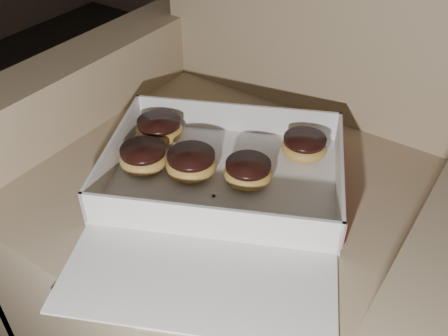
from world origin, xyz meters
TOP-DOWN VIEW (x-y plane):
  - armchair at (-0.13, 0.97)m, footprint 0.95×0.80m
  - bakery_box at (-0.12, 0.84)m, footprint 0.60×0.64m
  - donut_a at (-0.32, 0.91)m, footprint 0.10×0.10m
  - donut_b at (-0.05, 1.03)m, footprint 0.09×0.09m
  - donut_c at (-0.10, 0.89)m, footprint 0.09×0.09m
  - donut_d at (-0.20, 0.85)m, footprint 0.10×0.10m
  - donut_e at (-0.29, 0.82)m, footprint 0.09×0.09m
  - crumb_a at (-0.13, 0.82)m, footprint 0.01×0.01m
  - crumb_b at (-0.01, 0.82)m, footprint 0.01×0.01m
  - crumb_c at (-0.23, 0.83)m, footprint 0.01×0.01m

SIDE VIEW (x-z plane):
  - armchair at x=-0.13m, z-range -0.18..0.80m
  - crumb_a at x=-0.13m, z-range 0.45..0.45m
  - crumb_b at x=-0.01m, z-range 0.45..0.45m
  - crumb_c at x=-0.23m, z-range 0.45..0.45m
  - bakery_box at x=-0.12m, z-range 0.42..0.49m
  - donut_b at x=-0.05m, z-range 0.45..0.50m
  - donut_c at x=-0.10m, z-range 0.45..0.50m
  - donut_e at x=-0.29m, z-range 0.45..0.50m
  - donut_a at x=-0.32m, z-range 0.45..0.50m
  - donut_d at x=-0.20m, z-range 0.45..0.50m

